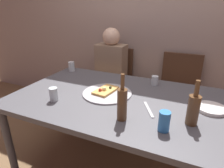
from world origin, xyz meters
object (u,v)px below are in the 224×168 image
Objects in this scene: beer_bottle at (193,109)px; plate_stack at (211,109)px; chair_left at (113,78)px; tumbler_near at (155,80)px; dining_table at (119,104)px; table_knife at (148,109)px; chair_right at (178,88)px; pizza_slice_last at (105,90)px; wine_bottle at (122,103)px; wine_glass at (54,94)px; guest_in_sweater at (108,72)px; pizza_tray at (107,93)px; soda_can at (164,121)px; tumbler_far at (72,67)px.

plate_stack is (0.12, 0.23, -0.09)m from beer_bottle.
chair_left is (-1.11, 0.85, -0.23)m from plate_stack.
dining_table is at bearing -117.87° from tumbler_near.
chair_right is at bearing 145.14° from table_knife.
wine_bottle is (0.27, -0.32, 0.09)m from pizza_slice_last.
chair_right is (-0.16, 1.08, -0.32)m from beer_bottle.
tumbler_near is at bearing 159.16° from table_knife.
plate_stack is 0.22× the size of chair_left.
dining_table is at bearing -12.20° from pizza_slice_last.
wine_glass is (-0.63, -0.63, 0.01)m from tumbler_near.
beer_bottle is 3.43× the size of tumbler_near.
plate_stack is 0.17× the size of guest_in_sweater.
chair_left is at bearing 110.55° from pizza_tray.
beer_bottle is at bearing -16.20° from pizza_slice_last.
pizza_slice_last is at bearing 147.88° from soda_can.
chair_right is (0.24, 1.21, -0.33)m from wine_bottle.
dining_table is 13.82× the size of soda_can.
pizza_tray is 1.83× the size of table_knife.
soda_can is (-0.14, -0.14, -0.04)m from beer_bottle.
soda_can reaches higher than pizza_slice_last.
tumbler_far is 1.11m from table_knife.
wine_bottle is at bearing -145.65° from plate_stack.
soda_can is 1.25m from chair_right.
wine_bottle is (0.25, -0.31, 0.11)m from pizza_tray.
wine_bottle is 3.68× the size of tumbler_near.
guest_in_sweater is at bearing 147.89° from plate_stack.
tumbler_far is (-0.73, 0.40, 0.12)m from dining_table.
guest_in_sweater is (-0.34, 0.75, -0.10)m from pizza_tray.
wine_bottle is 2.94× the size of tumbler_far.
chair_left is (-0.34, 0.90, -0.23)m from pizza_tray.
pizza_slice_last is at bearing -32.05° from tumbler_far.
table_knife is at bearing -21.71° from dining_table.
tumbler_near is (0.33, 0.34, 0.02)m from pizza_slice_last.
dining_table is 0.89m from guest_in_sweater.
table_knife is (-0.28, 0.06, -0.10)m from beer_bottle.
tumbler_near is (-0.34, 0.54, -0.06)m from beer_bottle.
pizza_tray is 2.00× the size of plate_stack.
tumbler_near is at bearing 140.11° from chair_left.
wine_bottle reaches higher than soda_can.
beer_bottle is (0.41, 0.12, -0.01)m from wine_bottle.
wine_glass reaches higher than pizza_tray.
dining_table is 20.36× the size of tumbler_near.
plate_stack is (0.46, -0.31, -0.03)m from tumbler_near.
pizza_tray is 4.85× the size of tumbler_near.
tumbler_far reaches higher than pizza_tray.
soda_can reaches higher than table_knife.
soda_can is (0.83, -0.05, 0.01)m from wine_glass.
tumbler_far is (-0.93, 0.03, 0.01)m from tumbler_near.
chair_right is (-0.28, 0.85, -0.23)m from plate_stack.
soda_can is 1.51m from chair_left.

